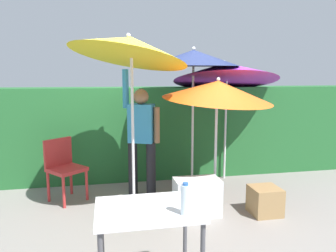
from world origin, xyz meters
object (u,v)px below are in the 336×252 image
at_px(cooler_box, 197,197).
at_px(umbrella_rainbow, 194,58).
at_px(umbrella_orange, 218,91).
at_px(folding_table, 148,220).
at_px(crate_cardboard, 265,201).
at_px(bottle_water, 185,199).
at_px(person_vendor, 141,134).
at_px(umbrella_navy, 130,48).
at_px(chair_plastic, 64,165).
at_px(umbrella_yellow, 225,72).

bearing_deg(cooler_box, umbrella_rainbow, 78.10).
distance_m(umbrella_orange, folding_table, 2.35).
height_order(crate_cardboard, bottle_water, bottle_water).
distance_m(umbrella_orange, person_vendor, 1.28).
relative_size(umbrella_navy, folding_table, 3.08).
xyz_separation_m(person_vendor, cooler_box, (0.62, -0.81, -0.70)).
bearing_deg(bottle_water, folding_table, 145.39).
bearing_deg(folding_table, bottle_water, -34.61).
bearing_deg(person_vendor, bottle_water, -89.00).
height_order(umbrella_orange, chair_plastic, umbrella_orange).
bearing_deg(umbrella_rainbow, chair_plastic, -174.77).
bearing_deg(bottle_water, person_vendor, 91.00).
bearing_deg(bottle_water, chair_plastic, 114.67).
bearing_deg(umbrella_yellow, umbrella_orange, -115.59).
bearing_deg(umbrella_orange, umbrella_yellow, 64.41).
height_order(umbrella_rainbow, umbrella_navy, umbrella_navy).
relative_size(chair_plastic, bottle_water, 3.71).
xyz_separation_m(chair_plastic, bottle_water, (1.16, -2.53, 0.39)).
distance_m(umbrella_orange, chair_plastic, 2.42).
height_order(folding_table, bottle_water, bottle_water).
height_order(umbrella_orange, folding_table, umbrella_orange).
height_order(umbrella_orange, bottle_water, umbrella_orange).
relative_size(umbrella_yellow, umbrella_navy, 0.90).
height_order(umbrella_orange, cooler_box, umbrella_orange).
height_order(umbrella_orange, person_vendor, person_vendor).
height_order(crate_cardboard, folding_table, folding_table).
distance_m(crate_cardboard, bottle_water, 2.22).
distance_m(umbrella_rainbow, umbrella_orange, 0.87).
distance_m(cooler_box, bottle_water, 1.88).
relative_size(umbrella_yellow, person_vendor, 1.17).
bearing_deg(umbrella_rainbow, bottle_water, -106.41).
xyz_separation_m(umbrella_orange, folding_table, (-1.19, -1.81, -0.90)).
bearing_deg(chair_plastic, person_vendor, -2.87).
xyz_separation_m(umbrella_navy, chair_plastic, (-0.93, 0.69, -1.61)).
distance_m(umbrella_navy, bottle_water, 2.23).
distance_m(folding_table, bottle_water, 0.37).
relative_size(umbrella_orange, umbrella_navy, 0.74).
bearing_deg(person_vendor, umbrella_navy, -107.07).
bearing_deg(umbrella_yellow, umbrella_rainbow, -153.10).
xyz_separation_m(cooler_box, folding_table, (-0.83, -1.49, 0.45)).
distance_m(umbrella_yellow, person_vendor, 1.83).
distance_m(umbrella_rainbow, chair_plastic, 2.50).
relative_size(umbrella_orange, umbrella_yellow, 0.82).
bearing_deg(umbrella_orange, person_vendor, 153.29).
bearing_deg(crate_cardboard, bottle_water, -133.75).
distance_m(umbrella_rainbow, cooler_box, 2.11).
relative_size(umbrella_orange, folding_table, 2.27).
bearing_deg(umbrella_yellow, bottle_water, -115.39).
bearing_deg(umbrella_rainbow, crate_cardboard, -61.35).
bearing_deg(person_vendor, umbrella_rainbow, 15.65).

